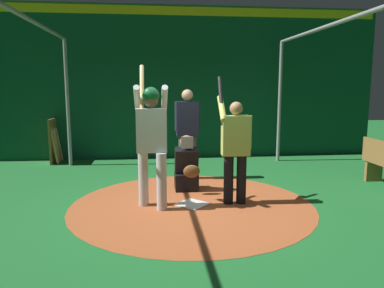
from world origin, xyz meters
name	(u,v)px	position (x,y,z in m)	size (l,w,h in m)	color
ground_plane	(192,205)	(0.00, 0.00, 0.00)	(26.35, 26.35, 0.00)	#1E6B2D
dirt_circle	(192,205)	(0.00, 0.00, 0.00)	(3.72, 3.72, 0.01)	#AD562D
home_plate	(192,204)	(0.00, 0.00, 0.01)	(0.42, 0.42, 0.01)	white
batter	(151,135)	(0.04, -0.61, 1.10)	(0.68, 0.49, 2.13)	#BCBCC0
catcher	(187,169)	(-0.82, 0.00, 0.39)	(0.58, 0.40, 0.98)	black
umpire	(187,129)	(-1.65, 0.09, 0.98)	(0.22, 0.49, 1.75)	#4C4C51
visitor	(235,146)	(-0.02, 0.66, 0.91)	(0.54, 0.50, 1.96)	black
back_wall	(175,83)	(-3.94, 0.00, 1.89)	(0.23, 10.35, 3.75)	#0F472D
cage_frame	(192,68)	(0.00, 0.00, 2.07)	(6.43, 5.02, 2.87)	gray
bat_rack	(56,141)	(-3.69, -2.91, 0.49)	(0.94, 0.20, 1.05)	olive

